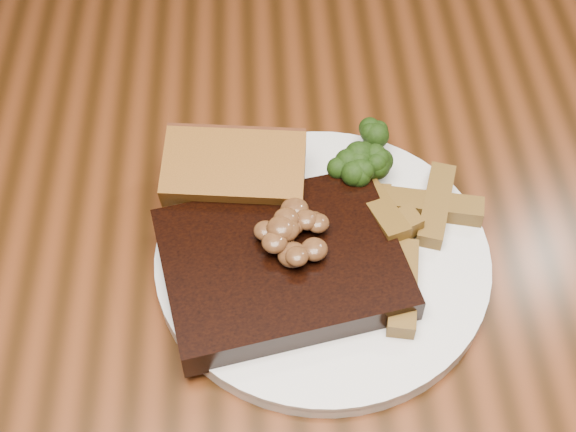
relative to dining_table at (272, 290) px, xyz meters
name	(u,v)px	position (x,y,z in m)	size (l,w,h in m)	color
dining_table	(272,290)	(0.00, 0.00, 0.00)	(1.60, 0.90, 0.75)	#542710
chair_far	(200,28)	(-0.10, 0.63, -0.19)	(0.43, 0.43, 0.86)	black
plate	(322,259)	(0.04, -0.03, 0.10)	(0.28, 0.28, 0.01)	white
steak	(282,265)	(0.01, -0.05, 0.12)	(0.19, 0.14, 0.03)	black
steak_bone	(286,338)	(0.01, -0.12, 0.11)	(0.16, 0.01, 0.02)	#C4B798
mushroom_pile	(285,231)	(0.01, -0.04, 0.15)	(0.07, 0.07, 0.03)	brown
garlic_bread	(236,185)	(-0.03, 0.03, 0.12)	(0.12, 0.07, 0.03)	brown
potato_wedges	(408,237)	(0.11, -0.03, 0.12)	(0.11, 0.11, 0.02)	brown
broccoli_cluster	(363,169)	(0.08, 0.04, 0.12)	(0.07, 0.07, 0.04)	#19330B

